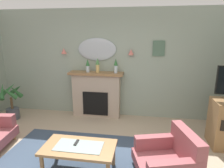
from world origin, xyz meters
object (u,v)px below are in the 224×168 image
(tv_remote, at_px, (76,143))
(wall_sconce_right, at_px, (131,52))
(mantel_vase_left, at_px, (98,65))
(armchair_in_corner, at_px, (170,157))
(mantel_vase_right, at_px, (88,65))
(coffee_table, at_px, (79,149))
(potted_plant_tall_palm, at_px, (12,102))
(wall_mirror, at_px, (97,49))
(wall_sconce_left, at_px, (64,51))
(mantel_vase_centre, at_px, (116,65))
(framed_picture, at_px, (159,48))
(fireplace, at_px, (96,95))

(tv_remote, bearing_deg, wall_sconce_right, 73.16)
(mantel_vase_left, relative_size, armchair_in_corner, 0.35)
(mantel_vase_right, bearing_deg, coffee_table, -78.09)
(tv_remote, xyz_separation_m, potted_plant_tall_palm, (-2.22, 1.57, -0.00))
(coffee_table, distance_m, tv_remote, 0.12)
(wall_mirror, relative_size, wall_sconce_left, 6.86)
(mantel_vase_centre, distance_m, wall_mirror, 0.64)
(mantel_vase_right, xyz_separation_m, mantel_vase_centre, (0.70, 0.00, 0.02))
(coffee_table, bearing_deg, framed_picture, 61.72)
(potted_plant_tall_palm, bearing_deg, wall_mirror, 18.18)
(fireplace, height_order, mantel_vase_centre, mantel_vase_centre)
(coffee_table, height_order, armchair_in_corner, armchair_in_corner)
(wall_sconce_left, xyz_separation_m, framed_picture, (2.35, 0.06, 0.09))
(wall_mirror, xyz_separation_m, coffee_table, (0.25, -2.31, -1.33))
(tv_remote, distance_m, potted_plant_tall_palm, 2.72)
(mantel_vase_centre, relative_size, wall_sconce_right, 2.48)
(coffee_table, bearing_deg, wall_sconce_right, 75.18)
(fireplace, height_order, coffee_table, fireplace)
(fireplace, distance_m, potted_plant_tall_palm, 2.11)
(mantel_vase_right, height_order, potted_plant_tall_palm, mantel_vase_right)
(wall_sconce_right, xyz_separation_m, coffee_table, (-0.60, -2.26, -1.28))
(mantel_vase_left, bearing_deg, wall_sconce_right, 8.53)
(framed_picture, relative_size, potted_plant_tall_palm, 0.39)
(coffee_table, relative_size, armchair_in_corner, 1.09)
(framed_picture, bearing_deg, mantel_vase_left, -172.92)
(fireplace, bearing_deg, potted_plant_tall_palm, -165.50)
(mantel_vase_centre, relative_size, coffee_table, 0.32)
(mantel_vase_right, distance_m, potted_plant_tall_palm, 2.10)
(mantel_vase_left, xyz_separation_m, mantel_vase_centre, (0.45, 0.00, 0.00))
(mantel_vase_centre, bearing_deg, coffee_table, -96.62)
(framed_picture, distance_m, tv_remote, 2.91)
(tv_remote, xyz_separation_m, armchair_in_corner, (1.42, 0.07, -0.15))
(fireplace, distance_m, mantel_vase_left, 0.78)
(mantel_vase_centre, relative_size, potted_plant_tall_palm, 0.37)
(mantel_vase_centre, xyz_separation_m, wall_mirror, (-0.50, 0.17, 0.36))
(mantel_vase_left, xyz_separation_m, wall_sconce_left, (-0.90, 0.12, 0.31))
(mantel_vase_centre, xyz_separation_m, armchair_in_corner, (1.11, -2.00, -1.05))
(mantel_vase_right, distance_m, framed_picture, 1.76)
(wall_mirror, distance_m, framed_picture, 1.50)
(fireplace, height_order, wall_sconce_left, wall_sconce_left)
(mantel_vase_centre, relative_size, tv_remote, 2.17)
(wall_mirror, height_order, framed_picture, wall_mirror)
(tv_remote, distance_m, armchair_in_corner, 1.43)
(mantel_vase_left, distance_m, tv_remote, 2.26)
(wall_mirror, xyz_separation_m, framed_picture, (1.50, 0.01, 0.04))
(wall_sconce_right, distance_m, tv_remote, 2.59)
(mantel_vase_right, distance_m, wall_sconce_left, 0.74)
(fireplace, bearing_deg, mantel_vase_centre, -3.24)
(fireplace, height_order, mantel_vase_left, mantel_vase_left)
(coffee_table, height_order, tv_remote, tv_remote)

